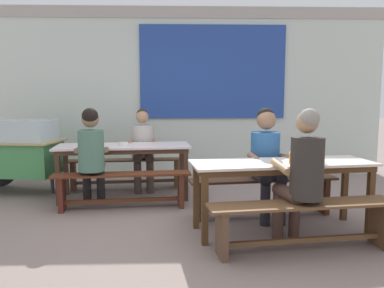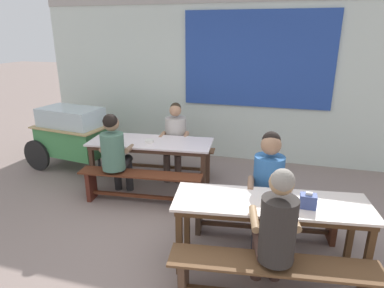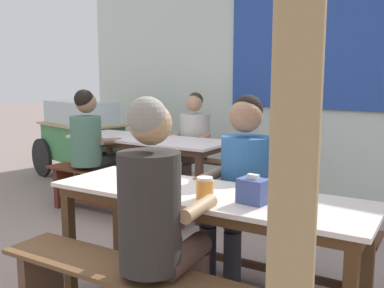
{
  "view_description": "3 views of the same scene",
  "coord_description": "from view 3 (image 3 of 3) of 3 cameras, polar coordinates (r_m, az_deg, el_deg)",
  "views": [
    {
      "loc": [
        -0.08,
        -4.13,
        1.42
      ],
      "look_at": [
        0.08,
        0.81,
        0.81
      ],
      "focal_mm": 36.3,
      "sensor_mm": 36.0,
      "label": 1
    },
    {
      "loc": [
        1.02,
        -3.17,
        2.3
      ],
      "look_at": [
        -0.04,
        0.58,
        0.98
      ],
      "focal_mm": 31.16,
      "sensor_mm": 36.0,
      "label": 2
    },
    {
      "loc": [
        2.43,
        -2.16,
        1.4
      ],
      "look_at": [
        0.12,
        0.76,
        0.83
      ],
      "focal_mm": 40.72,
      "sensor_mm": 36.0,
      "label": 3
    }
  ],
  "objects": [
    {
      "name": "ground_plane",
      "position": [
        3.54,
        -9.53,
        -14.68
      ],
      "size": [
        40.0,
        40.0,
        0.0
      ],
      "primitive_type": "plane",
      "color": "gray"
    },
    {
      "name": "condiment_jar",
      "position": [
        2.36,
        1.68,
        -5.81
      ],
      "size": [
        0.1,
        0.1,
        0.12
      ],
      "color": "orange",
      "rests_on": "dining_table_near"
    },
    {
      "name": "bench_near_back",
      "position": [
        3.12,
        6.68,
        -11.69
      ],
      "size": [
        1.79,
        0.52,
        0.46
      ],
      "color": "#4A2E1E",
      "rests_on": "ground_plane"
    },
    {
      "name": "person_right_near_table",
      "position": [
        2.93,
        6.49,
        -4.27
      ],
      "size": [
        0.47,
        0.57,
        1.28
      ],
      "color": "#27262E",
      "rests_on": "ground_plane"
    },
    {
      "name": "person_near_front",
      "position": [
        2.14,
        -4.46,
        -9.3
      ],
      "size": [
        0.46,
        0.57,
        1.31
      ],
      "color": "#4C332C",
      "rests_on": "ground_plane"
    },
    {
      "name": "bench_far_back",
      "position": [
        5.26,
        -2.07,
        -3.35
      ],
      "size": [
        1.82,
        0.43,
        0.46
      ],
      "color": "brown",
      "rests_on": "ground_plane"
    },
    {
      "name": "soup_bowl",
      "position": [
        4.7,
        -6.36,
        0.98
      ],
      "size": [
        0.13,
        0.13,
        0.05
      ],
      "primitive_type": "cylinder",
      "color": "silver",
      "rests_on": "dining_table_far"
    },
    {
      "name": "tissue_box",
      "position": [
        2.3,
        7.99,
        -6.08
      ],
      "size": [
        0.15,
        0.11,
        0.15
      ],
      "color": "#3C4D8D",
      "rests_on": "dining_table_near"
    },
    {
      "name": "food_cart",
      "position": [
        6.21,
        -14.33,
        1.43
      ],
      "size": [
        1.65,
        0.94,
        1.08
      ],
      "color": "#428C4D",
      "rests_on": "ground_plane"
    },
    {
      "name": "bench_far_front",
      "position": [
        4.43,
        -10.17,
        -5.66
      ],
      "size": [
        1.74,
        0.44,
        0.46
      ],
      "color": "#582917",
      "rests_on": "ground_plane"
    },
    {
      "name": "wooden_support_post",
      "position": [
        0.93,
        12.87,
        -11.71
      ],
      "size": [
        0.1,
        0.1,
        2.15
      ],
      "primitive_type": "cylinder",
      "color": "#A38257",
      "rests_on": "ground_plane"
    },
    {
      "name": "person_left_back_turned",
      "position": [
        4.66,
        -13.07,
        0.27
      ],
      "size": [
        0.47,
        0.59,
        1.28
      ],
      "color": "black",
      "rests_on": "ground_plane"
    },
    {
      "name": "backdrop_wall",
      "position": [
        5.57,
        12.97,
        10.11
      ],
      "size": [
        7.1,
        0.23,
        2.96
      ],
      "color": "silver",
      "rests_on": "ground_plane"
    },
    {
      "name": "dining_table_near",
      "position": [
        2.54,
        1.72,
        -7.98
      ],
      "size": [
        1.95,
        0.84,
        0.75
      ],
      "color": "silver",
      "rests_on": "ground_plane"
    },
    {
      "name": "person_center_facing",
      "position": [
        4.99,
        -0.0,
        0.69
      ],
      "size": [
        0.49,
        0.56,
        1.23
      ],
      "color": "#473730",
      "rests_on": "ground_plane"
    },
    {
      "name": "dining_table_far",
      "position": [
        4.77,
        -5.83,
        -0.1
      ],
      "size": [
        1.89,
        0.85,
        0.75
      ],
      "color": "silver",
      "rests_on": "ground_plane"
    }
  ]
}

